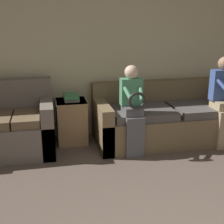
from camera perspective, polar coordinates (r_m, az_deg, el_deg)
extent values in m
cube|color=beige|center=(4.66, -0.82, 11.25)|extent=(7.38, 0.06, 2.55)
cube|color=brown|center=(4.63, 10.32, -2.57)|extent=(2.14, 0.92, 0.42)
cube|color=brown|center=(4.84, 8.96, 3.42)|extent=(2.14, 0.20, 0.40)
cube|color=brown|center=(4.33, -1.81, -2.27)|extent=(0.16, 0.92, 0.62)
cube|color=#514C47|center=(4.31, 5.41, -0.11)|extent=(0.85, 0.68, 0.11)
cube|color=#514C47|center=(4.65, 16.13, 0.58)|extent=(0.85, 0.68, 0.11)
cube|color=#70665B|center=(4.36, -19.62, -4.43)|extent=(1.38, 0.86, 0.44)
cube|color=#70665B|center=(4.54, -19.71, 2.54)|extent=(1.38, 0.20, 0.50)
cube|color=#70665B|center=(4.28, -11.70, -2.43)|extent=(0.16, 0.86, 0.68)
cube|color=brown|center=(4.14, -15.33, -1.14)|extent=(0.33, 0.62, 0.11)
cube|color=#56565B|center=(3.99, 4.19, -4.65)|extent=(0.24, 0.10, 0.53)
cube|color=#56565B|center=(4.02, 3.73, 0.33)|extent=(0.24, 0.28, 0.11)
cube|color=#4C8E66|center=(4.02, 3.52, 3.73)|extent=(0.28, 0.14, 0.35)
sphere|color=beige|center=(3.98, 3.58, 7.29)|extent=(0.18, 0.18, 0.18)
torus|color=black|center=(3.78, 4.60, 2.07)|extent=(0.22, 0.04, 0.22)
cylinder|color=#4C8E66|center=(3.87, 2.79, 3.61)|extent=(0.10, 0.30, 0.20)
cylinder|color=#4C8E66|center=(3.92, 5.31, 3.73)|extent=(0.10, 0.30, 0.20)
cube|color=tan|center=(4.54, 19.74, 1.29)|extent=(0.29, 0.28, 0.11)
cube|color=#3D5693|center=(4.54, 19.60, 4.72)|extent=(0.34, 0.14, 0.42)
cylinder|color=#3D5693|center=(4.37, 19.42, 4.72)|extent=(0.14, 0.31, 0.23)
cube|color=#9E7A51|center=(4.50, -7.37, -1.70)|extent=(0.41, 0.45, 0.61)
cube|color=tan|center=(4.42, -7.51, 1.97)|extent=(0.43, 0.47, 0.02)
cube|color=gray|center=(4.41, -7.41, 2.37)|extent=(0.20, 0.24, 0.05)
cube|color=#3D8451|center=(4.39, -7.49, 2.91)|extent=(0.20, 0.27, 0.05)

